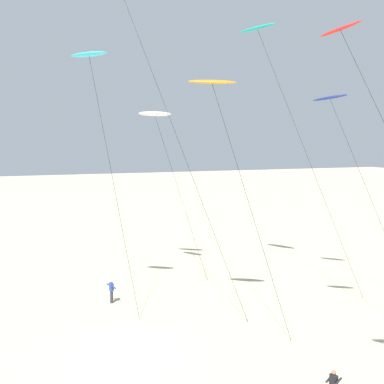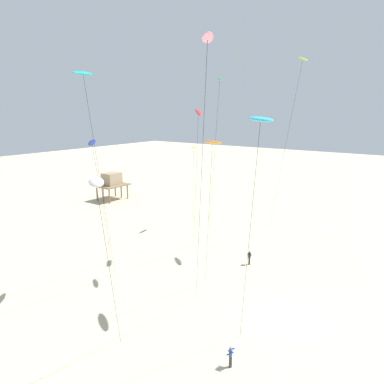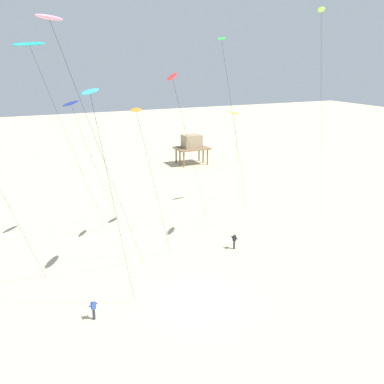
{
  "view_description": "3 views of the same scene",
  "coord_description": "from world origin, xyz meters",
  "px_view_note": "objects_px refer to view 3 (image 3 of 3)",
  "views": [
    {
      "loc": [
        23.4,
        -4.72,
        11.52
      ],
      "look_at": [
        -1.58,
        4.42,
        8.46
      ],
      "focal_mm": 43.51,
      "sensor_mm": 36.0,
      "label": 1
    },
    {
      "loc": [
        -27.31,
        -9.53,
        17.43
      ],
      "look_at": [
        -1.3,
        9.13,
        10.09
      ],
      "focal_mm": 33.48,
      "sensor_mm": 36.0,
      "label": 2
    },
    {
      "loc": [
        -13.69,
        -28.46,
        18.97
      ],
      "look_at": [
        1.9,
        5.2,
        7.54
      ],
      "focal_mm": 41.04,
      "sensor_mm": 36.0,
      "label": 3
    }
  ],
  "objects_px": {
    "kite_yellow": "(234,115)",
    "stilt_house": "(192,144)",
    "kite_orange": "(137,112)",
    "kite_cyan": "(91,94)",
    "kite_pink": "(51,23)",
    "kite_lime": "(321,15)",
    "kite_navy": "(72,105)",
    "kite_flyer_nearest": "(94,309)",
    "kite_green": "(223,45)",
    "kite_flyer_middle": "(234,241)",
    "kite_teal": "(30,46)",
    "kite_red": "(173,81)"
  },
  "relations": [
    {
      "from": "kite_navy",
      "to": "kite_yellow",
      "type": "relative_size",
      "value": 1.19
    },
    {
      "from": "kite_green",
      "to": "kite_flyer_nearest",
      "type": "height_order",
      "value": "kite_green"
    },
    {
      "from": "kite_green",
      "to": "kite_cyan",
      "type": "height_order",
      "value": "kite_green"
    },
    {
      "from": "kite_cyan",
      "to": "kite_teal",
      "type": "bearing_deg",
      "value": 98.73
    },
    {
      "from": "kite_red",
      "to": "kite_yellow",
      "type": "relative_size",
      "value": 1.42
    },
    {
      "from": "kite_teal",
      "to": "stilt_house",
      "type": "bearing_deg",
      "value": 46.32
    },
    {
      "from": "kite_yellow",
      "to": "kite_cyan",
      "type": "height_order",
      "value": "kite_cyan"
    },
    {
      "from": "kite_pink",
      "to": "kite_orange",
      "type": "relative_size",
      "value": 1.43
    },
    {
      "from": "kite_lime",
      "to": "kite_orange",
      "type": "bearing_deg",
      "value": 177.36
    },
    {
      "from": "kite_yellow",
      "to": "stilt_house",
      "type": "distance_m",
      "value": 24.86
    },
    {
      "from": "kite_red",
      "to": "kite_flyer_nearest",
      "type": "bearing_deg",
      "value": -136.6
    },
    {
      "from": "kite_orange",
      "to": "stilt_house",
      "type": "xyz_separation_m",
      "value": [
        22.24,
        37.43,
        -10.9
      ]
    },
    {
      "from": "kite_flyer_nearest",
      "to": "kite_green",
      "type": "bearing_deg",
      "value": 34.49
    },
    {
      "from": "kite_red",
      "to": "kite_orange",
      "type": "height_order",
      "value": "kite_red"
    },
    {
      "from": "kite_red",
      "to": "kite_lime",
      "type": "height_order",
      "value": "kite_lime"
    },
    {
      "from": "stilt_house",
      "to": "kite_red",
      "type": "bearing_deg",
      "value": -117.57
    },
    {
      "from": "kite_green",
      "to": "kite_flyer_middle",
      "type": "height_order",
      "value": "kite_green"
    },
    {
      "from": "kite_orange",
      "to": "kite_cyan",
      "type": "relative_size",
      "value": 0.88
    },
    {
      "from": "kite_lime",
      "to": "kite_pink",
      "type": "bearing_deg",
      "value": -172.93
    },
    {
      "from": "kite_cyan",
      "to": "kite_yellow",
      "type": "bearing_deg",
      "value": 42.68
    },
    {
      "from": "kite_lime",
      "to": "kite_flyer_middle",
      "type": "height_order",
      "value": "kite_lime"
    },
    {
      "from": "kite_teal",
      "to": "kite_flyer_nearest",
      "type": "height_order",
      "value": "kite_teal"
    },
    {
      "from": "kite_pink",
      "to": "kite_lime",
      "type": "height_order",
      "value": "kite_lime"
    },
    {
      "from": "kite_teal",
      "to": "kite_pink",
      "type": "relative_size",
      "value": 0.94
    },
    {
      "from": "kite_teal",
      "to": "kite_navy",
      "type": "bearing_deg",
      "value": 47.86
    },
    {
      "from": "kite_flyer_nearest",
      "to": "kite_orange",
      "type": "bearing_deg",
      "value": 43.19
    },
    {
      "from": "kite_navy",
      "to": "kite_green",
      "type": "distance_m",
      "value": 16.35
    },
    {
      "from": "kite_pink",
      "to": "kite_cyan",
      "type": "height_order",
      "value": "kite_pink"
    },
    {
      "from": "kite_red",
      "to": "kite_pink",
      "type": "distance_m",
      "value": 15.58
    },
    {
      "from": "kite_teal",
      "to": "kite_lime",
      "type": "xyz_separation_m",
      "value": [
        24.58,
        -7.54,
        2.76
      ]
    },
    {
      "from": "kite_teal",
      "to": "kite_green",
      "type": "height_order",
      "value": "kite_green"
    },
    {
      "from": "kite_red",
      "to": "kite_yellow",
      "type": "bearing_deg",
      "value": 37.11
    },
    {
      "from": "kite_flyer_nearest",
      "to": "kite_flyer_middle",
      "type": "xyz_separation_m",
      "value": [
        16.04,
        6.64,
        0.0
      ]
    },
    {
      "from": "kite_teal",
      "to": "kite_orange",
      "type": "relative_size",
      "value": 1.35
    },
    {
      "from": "kite_flyer_nearest",
      "to": "kite_lime",
      "type": "bearing_deg",
      "value": 10.96
    },
    {
      "from": "kite_green",
      "to": "kite_orange",
      "type": "distance_m",
      "value": 14.04
    },
    {
      "from": "kite_pink",
      "to": "stilt_house",
      "type": "relative_size",
      "value": 3.64
    },
    {
      "from": "kite_pink",
      "to": "kite_flyer_middle",
      "type": "relative_size",
      "value": 12.94
    },
    {
      "from": "kite_orange",
      "to": "stilt_house",
      "type": "height_order",
      "value": "kite_orange"
    },
    {
      "from": "kite_yellow",
      "to": "stilt_house",
      "type": "height_order",
      "value": "kite_yellow"
    },
    {
      "from": "kite_lime",
      "to": "kite_flyer_nearest",
      "type": "distance_m",
      "value": 32.07
    },
    {
      "from": "kite_yellow",
      "to": "kite_green",
      "type": "bearing_deg",
      "value": -128.1
    },
    {
      "from": "kite_teal",
      "to": "kite_orange",
      "type": "distance_m",
      "value": 11.03
    },
    {
      "from": "kite_teal",
      "to": "kite_yellow",
      "type": "relative_size",
      "value": 1.63
    },
    {
      "from": "kite_red",
      "to": "kite_flyer_nearest",
      "type": "xyz_separation_m",
      "value": [
        -11.02,
        -10.42,
        -15.91
      ]
    },
    {
      "from": "kite_red",
      "to": "kite_flyer_middle",
      "type": "xyz_separation_m",
      "value": [
        5.02,
        -3.78,
        -15.91
      ]
    },
    {
      "from": "kite_orange",
      "to": "kite_cyan",
      "type": "xyz_separation_m",
      "value": [
        -5.04,
        -6.5,
        2.01
      ]
    },
    {
      "from": "kite_red",
      "to": "kite_green",
      "type": "bearing_deg",
      "value": 11.66
    },
    {
      "from": "kite_red",
      "to": "stilt_house",
      "type": "relative_size",
      "value": 2.98
    },
    {
      "from": "kite_navy",
      "to": "kite_flyer_nearest",
      "type": "height_order",
      "value": "kite_navy"
    }
  ]
}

